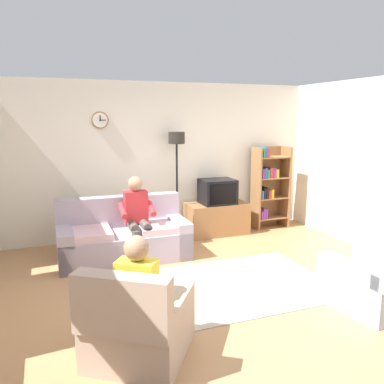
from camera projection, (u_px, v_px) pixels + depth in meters
ground_plane at (223, 291)px, 4.83m from camera, size 12.00×12.00×0.00m
back_wall_assembly at (161, 160)px, 7.03m from camera, size 6.20×0.17×2.70m
couch at (123, 238)px, 5.91m from camera, size 1.91×0.89×0.90m
tv_stand at (217, 218)px, 7.17m from camera, size 1.10×0.56×0.57m
tv at (218, 192)px, 7.05m from camera, size 0.60×0.49×0.44m
bookshelf at (268, 186)px, 7.51m from camera, size 0.68×0.36×1.56m
floor_lamp at (177, 155)px, 6.79m from camera, size 0.28×0.28×1.85m
armchair_near_window at (138, 327)px, 3.46m from camera, size 1.16×1.18×0.90m
armchair_near_bookshelf at (374, 283)px, 4.38m from camera, size 0.92×0.99×0.90m
area_rug at (240, 284)px, 5.02m from camera, size 2.20×1.70×0.01m
person_on_couch at (137, 214)px, 5.80m from camera, size 0.51×0.54×1.24m
person_in_left_armchair at (141, 289)px, 3.49m from camera, size 0.61×0.64×1.12m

